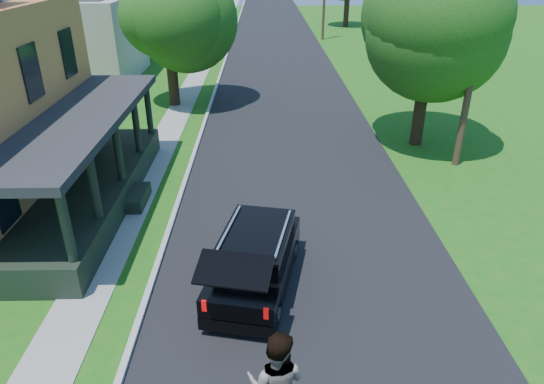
{
  "coord_description": "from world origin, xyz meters",
  "views": [
    {
      "loc": [
        -1.17,
        -8.43,
        7.64
      ],
      "look_at": [
        -0.96,
        3.0,
        1.9
      ],
      "focal_mm": 32.0,
      "sensor_mm": 36.0,
      "label": 1
    }
  ],
  "objects_px": {
    "black_suv": "(255,260)",
    "skateboarder": "(276,384)",
    "tree_right_near": "(431,20)",
    "utility_pole_near": "(479,37)"
  },
  "relations": [
    {
      "from": "utility_pole_near",
      "to": "black_suv",
      "type": "bearing_deg",
      "value": -140.15
    },
    {
      "from": "tree_right_near",
      "to": "black_suv",
      "type": "bearing_deg",
      "value": -124.61
    },
    {
      "from": "skateboarder",
      "to": "tree_right_near",
      "type": "relative_size",
      "value": 0.25
    },
    {
      "from": "utility_pole_near",
      "to": "tree_right_near",
      "type": "bearing_deg",
      "value": 108.3
    },
    {
      "from": "skateboarder",
      "to": "black_suv",
      "type": "bearing_deg",
      "value": -71.05
    },
    {
      "from": "tree_right_near",
      "to": "utility_pole_near",
      "type": "xyz_separation_m",
      "value": [
        0.98,
        -2.35,
        -0.28
      ]
    },
    {
      "from": "black_suv",
      "to": "skateboarder",
      "type": "relative_size",
      "value": 2.28
    },
    {
      "from": "black_suv",
      "to": "skateboarder",
      "type": "bearing_deg",
      "value": -73.19
    },
    {
      "from": "tree_right_near",
      "to": "utility_pole_near",
      "type": "height_order",
      "value": "utility_pole_near"
    },
    {
      "from": "black_suv",
      "to": "skateboarder",
      "type": "xyz_separation_m",
      "value": [
        0.4,
        -4.5,
        0.76
      ]
    }
  ]
}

